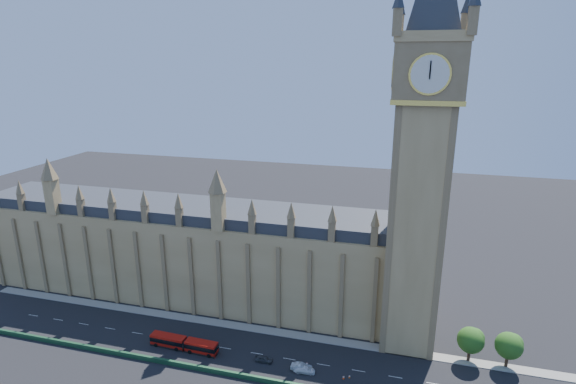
% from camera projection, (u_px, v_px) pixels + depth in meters
% --- Properties ---
extents(ground, '(400.00, 400.00, 0.00)m').
position_uv_depth(ground, '(241.00, 351.00, 107.03)').
color(ground, black).
rests_on(ground, ground).
extents(palace_westminster, '(120.00, 20.00, 28.00)m').
position_uv_depth(palace_westminster, '(185.00, 250.00, 129.69)').
color(palace_westminster, '#A68650').
rests_on(palace_westminster, ground).
extents(elizabeth_tower, '(20.59, 20.59, 105.00)m').
position_uv_depth(elizabeth_tower, '(425.00, 119.00, 95.24)').
color(elizabeth_tower, '#A68650').
rests_on(elizabeth_tower, ground).
extents(bridge_parapet, '(160.00, 0.60, 1.20)m').
position_uv_depth(bridge_parapet, '(226.00, 373.00, 98.52)').
color(bridge_parapet, '#1E4C2D').
rests_on(bridge_parapet, ground).
extents(kerb_north, '(160.00, 3.00, 0.16)m').
position_uv_depth(kerb_north, '(254.00, 328.00, 115.81)').
color(kerb_north, gray).
rests_on(kerb_north, ground).
extents(tree_east_near, '(6.00, 6.00, 8.50)m').
position_uv_depth(tree_east_near, '(472.00, 340.00, 101.89)').
color(tree_east_near, '#382619').
rests_on(tree_east_near, ground).
extents(tree_east_far, '(6.00, 6.00, 8.50)m').
position_uv_depth(tree_east_far, '(510.00, 345.00, 99.91)').
color(tree_east_far, '#382619').
rests_on(tree_east_far, ground).
extents(red_bus, '(17.22, 3.25, 2.91)m').
position_uv_depth(red_bus, '(184.00, 344.00, 107.22)').
color(red_bus, '#AB120B').
rests_on(red_bus, ground).
extents(car_grey, '(4.07, 1.70, 1.38)m').
position_uv_depth(car_grey, '(264.00, 359.00, 102.94)').
color(car_grey, '#3C3E43').
rests_on(car_grey, ground).
extents(car_silver, '(4.90, 1.90, 1.59)m').
position_uv_depth(car_silver, '(302.00, 367.00, 100.10)').
color(car_silver, '#A6AAAE').
rests_on(car_silver, ground).
extents(car_white, '(4.90, 2.28, 1.38)m').
position_uv_depth(car_white, '(304.00, 370.00, 99.45)').
color(car_white, white).
rests_on(car_white, ground).
extents(cone_a, '(0.46, 0.46, 0.69)m').
position_uv_depth(cone_a, '(296.00, 363.00, 102.08)').
color(cone_a, black).
rests_on(cone_a, ground).
extents(cone_b, '(0.58, 0.58, 0.79)m').
position_uv_depth(cone_b, '(344.00, 377.00, 97.47)').
color(cone_b, black).
rests_on(cone_b, ground).
extents(cone_c, '(0.52, 0.52, 0.63)m').
position_uv_depth(cone_c, '(349.00, 377.00, 97.85)').
color(cone_c, black).
rests_on(cone_c, ground).
extents(cone_d, '(0.54, 0.54, 0.78)m').
position_uv_depth(cone_d, '(307.00, 364.00, 101.79)').
color(cone_d, black).
rests_on(cone_d, ground).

